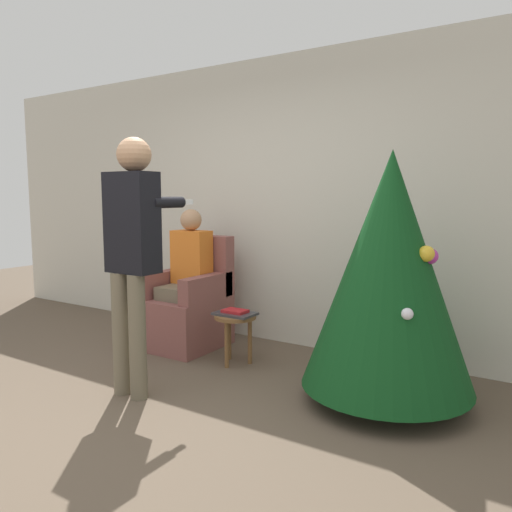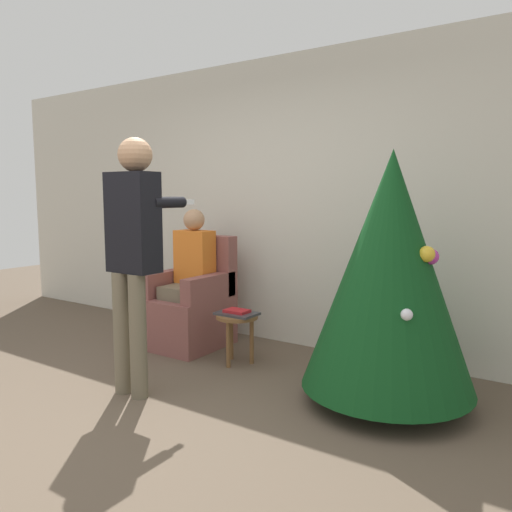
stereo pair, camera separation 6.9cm
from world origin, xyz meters
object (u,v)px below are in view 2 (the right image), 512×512
person_seated (189,271)px  person_standing (133,243)px  christmas_tree (390,271)px  side_stool (237,324)px  armchair (192,307)px

person_seated → person_standing: size_ratio=0.71×
christmas_tree → person_seated: bearing=172.7°
person_standing → side_stool: 1.20m
christmas_tree → person_standing: bearing=-152.4°
armchair → person_seated: bearing=-90.0°
armchair → side_stool: 0.70m
christmas_tree → person_seated: (-2.00, 0.26, -0.20)m
christmas_tree → side_stool: bearing=176.0°
side_stool → person_seated: bearing=166.3°
armchair → person_standing: (0.44, -1.10, 0.72)m
person_seated → side_stool: size_ratio=3.07×
person_standing → christmas_tree: bearing=27.6°
person_standing → side_stool: bearing=75.7°
person_standing → armchair: bearing=111.7°
person_seated → person_standing: (0.44, -1.07, 0.37)m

